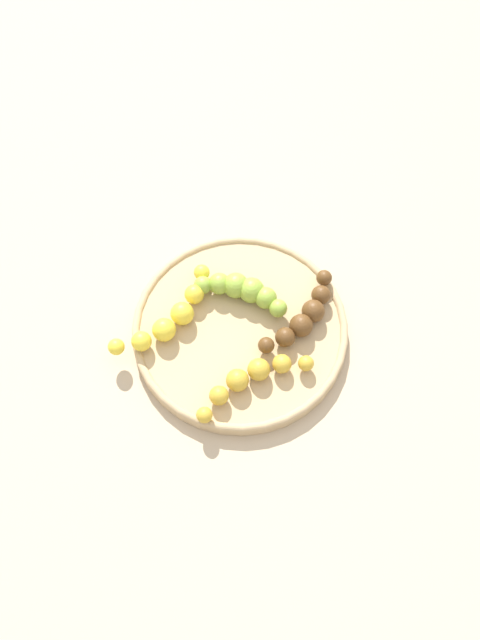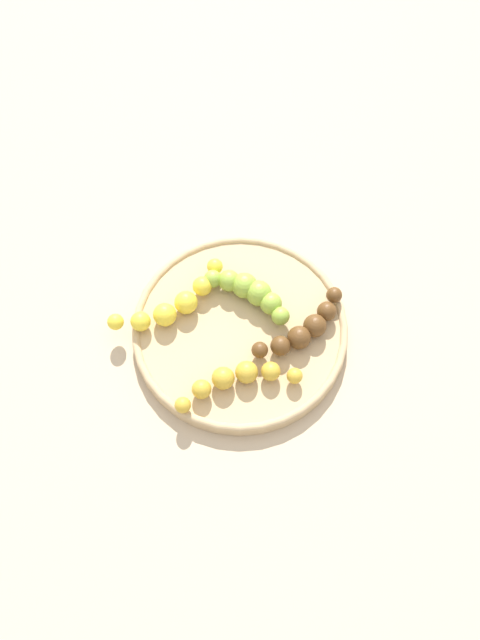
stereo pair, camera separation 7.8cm
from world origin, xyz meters
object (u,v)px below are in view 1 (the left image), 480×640
fruit_bowl (240,329)px  banana_spotted (250,379)px  banana_green (243,290)px  banana_yellow (169,318)px  banana_overripe (304,316)px

fruit_bowl → banana_spotted: (-0.03, -0.07, 0.02)m
fruit_bowl → banana_green: bearing=50.6°
banana_spotted → banana_yellow: (-0.04, 0.13, 0.00)m
banana_spotted → banana_green: size_ratio=1.48×
banana_green → banana_yellow: size_ratio=0.65×
banana_spotted → banana_green: (0.06, 0.10, 0.00)m
fruit_bowl → banana_green: 0.05m
banana_spotted → banana_yellow: size_ratio=0.97×
banana_spotted → banana_green: bearing=-23.9°
fruit_bowl → banana_overripe: (0.07, -0.04, 0.02)m
banana_overripe → banana_yellow: 0.17m
banana_green → banana_yellow: 0.10m
fruit_bowl → banana_yellow: 0.09m
banana_spotted → banana_yellow: banana_yellow is taller
banana_overripe → banana_green: banana_green is taller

